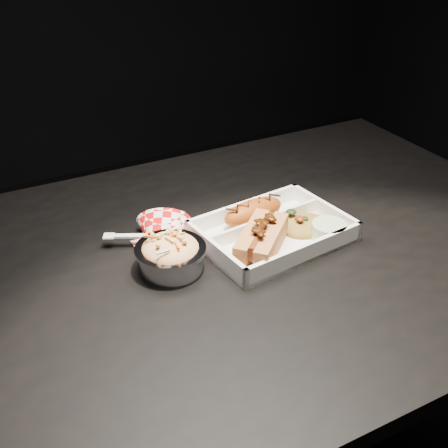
{
  "coord_description": "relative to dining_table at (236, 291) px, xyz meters",
  "views": [
    {
      "loc": [
        -0.39,
        -0.7,
        1.28
      ],
      "look_at": [
        -0.03,
        -0.0,
        0.81
      ],
      "focal_mm": 45.0,
      "sensor_mm": 36.0,
      "label": 1
    }
  ],
  "objects": [
    {
      "name": "fried_pastry",
      "position": [
        0.06,
        0.05,
        0.12
      ],
      "size": [
        0.13,
        0.06,
        0.04
      ],
      "primitive_type": "ellipsoid",
      "rotation": [
        0.0,
        0.0,
        0.12
      ],
      "color": "#9E450F",
      "rests_on": "food_tray"
    },
    {
      "name": "fried_rice_mound",
      "position": [
        0.13,
        -0.01,
        0.11
      ],
      "size": [
        0.1,
        0.08,
        0.03
      ],
      "primitive_type": "ellipsoid",
      "rotation": [
        0.0,
        0.0,
        0.12
      ],
      "color": "#A57B30",
      "rests_on": "food_tray"
    },
    {
      "name": "napkin_fork",
      "position": [
        -0.11,
        0.07,
        0.11
      ],
      "size": [
        0.16,
        0.14,
        0.1
      ],
      "rotation": [
        0.0,
        0.0,
        -0.47
      ],
      "color": "red",
      "rests_on": "dining_table"
    },
    {
      "name": "cupcake_liner",
      "position": [
        0.15,
        -0.05,
        0.11
      ],
      "size": [
        0.06,
        0.06,
        0.03
      ],
      "primitive_type": "cylinder",
      "color": "#ACC796",
      "rests_on": "food_tray"
    },
    {
      "name": "food_tray",
      "position": [
        0.07,
        -0.0,
        0.1
      ],
      "size": [
        0.27,
        0.21,
        0.04
      ],
      "rotation": [
        0.0,
        0.0,
        0.12
      ],
      "color": "white",
      "rests_on": "dining_table"
    },
    {
      "name": "hotdog",
      "position": [
        0.03,
        -0.03,
        0.12
      ],
      "size": [
        0.14,
        0.13,
        0.06
      ],
      "rotation": [
        0.0,
        0.0,
        0.75
      ],
      "color": "#C37A42",
      "rests_on": "food_tray"
    },
    {
      "name": "foil_coleslaw_cup",
      "position": [
        -0.12,
        -0.0,
        0.12
      ],
      "size": [
        0.11,
        0.11,
        0.07
      ],
      "color": "silver",
      "rests_on": "dining_table"
    },
    {
      "name": "dining_table",
      "position": [
        0.0,
        0.0,
        0.0
      ],
      "size": [
        1.2,
        0.8,
        0.75
      ],
      "color": "black",
      "rests_on": "ground"
    }
  ]
}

